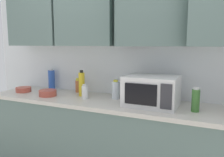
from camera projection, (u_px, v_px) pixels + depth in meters
The scene contains 11 objects.
wall_back_with_cabinets at pixel (121, 33), 2.49m from camera, with size 3.68×0.60×2.60m.
counter_run at pixel (112, 143), 2.45m from camera, with size 2.81×0.63×0.90m.
microwave at pixel (152, 91), 2.17m from camera, with size 0.48×0.37×0.28m.
bottle_yellow_mustard at pixel (82, 84), 2.59m from camera, with size 0.07×0.07×0.29m.
bottle_spice_jar at pixel (78, 86), 2.79m from camera, with size 0.06×0.06×0.17m.
bottle_white_jar at pixel (85, 92), 2.46m from camera, with size 0.07×0.07×0.16m.
bottle_clear_tall at pixel (116, 90), 2.46m from camera, with size 0.08×0.08×0.20m.
bottle_green_oil at pixel (196, 100), 1.99m from camera, with size 0.07×0.07×0.21m.
bottle_blue_cleaner at pixel (52, 80), 2.96m from camera, with size 0.08×0.08×0.26m.
bowl_ceramic_small at pixel (23, 90), 2.82m from camera, with size 0.18×0.18×0.06m, color #B24C3D.
bowl_mixing_large at pixel (48, 93), 2.60m from camera, with size 0.19×0.19×0.07m, color #B24C3D.
Camera 1 is at (0.98, -2.41, 1.48)m, focal length 37.74 mm.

